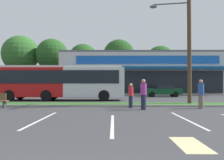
{
  "coord_description": "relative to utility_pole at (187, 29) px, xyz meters",
  "views": [
    {
      "loc": [
        1.06,
        -2.56,
        1.51
      ],
      "look_at": [
        0.93,
        18.1,
        1.9
      ],
      "focal_mm": 36.57,
      "sensor_mm": 36.0,
      "label": 1
    }
  ],
  "objects": [
    {
      "name": "grass_median",
      "position": [
        -6.52,
        -0.23,
        -5.54
      ],
      "size": [
        56.0,
        2.2,
        0.12
      ],
      "primitive_type": "cube",
      "color": "#2D5B23",
      "rests_on": "ground_plane"
    },
    {
      "name": "curb_lip",
      "position": [
        -6.52,
        -1.45,
        -5.54
      ],
      "size": [
        56.0,
        0.24,
        0.12
      ],
      "primitive_type": "cube",
      "color": "gray",
      "rests_on": "ground_plane"
    },
    {
      "name": "parking_stripe_0",
      "position": [
        -8.54,
        -7.02,
        -5.6
      ],
      "size": [
        0.12,
        4.8,
        0.01
      ],
      "primitive_type": "cube",
      "color": "silver",
      "rests_on": "ground_plane"
    },
    {
      "name": "parking_stripe_1",
      "position": [
        -5.5,
        -8.09,
        -5.6
      ],
      "size": [
        0.12,
        4.8,
        0.01
      ],
      "primitive_type": "cube",
      "color": "silver",
      "rests_on": "ground_plane"
    },
    {
      "name": "parking_stripe_2",
      "position": [
        -2.35,
        -7.0,
        -5.6
      ],
      "size": [
        0.12,
        4.8,
        0.01
      ],
      "primitive_type": "cube",
      "color": "silver",
      "rests_on": "ground_plane"
    },
    {
      "name": "lot_arrow",
      "position": [
        -3.53,
        -11.04,
        -5.6
      ],
      "size": [
        0.7,
        1.6,
        0.01
      ],
      "primitive_type": "cube",
      "color": "beige",
      "rests_on": "ground_plane"
    },
    {
      "name": "storefront_building",
      "position": [
        -0.57,
        22.33,
        -2.36
      ],
      "size": [
        25.58,
        14.44,
        6.47
      ],
      "color": "beige",
      "rests_on": "ground_plane"
    },
    {
      "name": "tree_far_left",
      "position": [
        -24.9,
        30.66,
        2.25
      ],
      "size": [
        7.67,
        7.67,
        11.7
      ],
      "color": "#473323",
      "rests_on": "ground_plane"
    },
    {
      "name": "tree_left",
      "position": [
        -18.02,
        29.54,
        1.94
      ],
      "size": [
        6.5,
        6.5,
        10.81
      ],
      "color": "#473323",
      "rests_on": "ground_plane"
    },
    {
      "name": "tree_mid_left",
      "position": [
        -11.53,
        28.72,
        1.09
      ],
      "size": [
        5.81,
        5.81,
        9.61
      ],
      "color": "#473323",
      "rests_on": "ground_plane"
    },
    {
      "name": "tree_mid",
      "position": [
        -4.33,
        31.2,
        2.03
      ],
      "size": [
        6.64,
        6.64,
        10.97
      ],
      "color": "#473323",
      "rests_on": "ground_plane"
    },
    {
      "name": "tree_mid_right",
      "position": [
        4.07,
        29.38,
        0.71
      ],
      "size": [
        6.0,
        6.0,
        9.32
      ],
      "color": "#473323",
      "rests_on": "ground_plane"
    },
    {
      "name": "utility_pole",
      "position": [
        0.0,
        0.0,
        0.0
      ],
      "size": [
        3.12,
        2.39,
        10.5
      ],
      "color": "#4C3826",
      "rests_on": "ground_plane"
    },
    {
      "name": "city_bus",
      "position": [
        -10.57,
        4.86,
        -3.83
      ],
      "size": [
        12.34,
        2.82,
        3.25
      ],
      "rotation": [
        0.0,
        0.0,
        -0.02
      ],
      "color": "#B71414",
      "rests_on": "ground_plane"
    },
    {
      "name": "car_0",
      "position": [
        -7.88,
        10.47,
        -4.79
      ],
      "size": [
        4.36,
        1.98,
        1.6
      ],
      "color": "#515459",
      "rests_on": "ground_plane"
    },
    {
      "name": "car_2",
      "position": [
        0.54,
        10.92,
        -4.86
      ],
      "size": [
        4.45,
        1.89,
        1.4
      ],
      "rotation": [
        0.0,
        0.0,
        3.14
      ],
      "color": "#0C3F1E",
      "rests_on": "ground_plane"
    },
    {
      "name": "pedestrian_near_bench",
      "position": [
        -4.34,
        -2.12,
        -4.81
      ],
      "size": [
        0.32,
        0.32,
        1.57
      ],
      "rotation": [
        0.0,
        0.0,
        2.75
      ],
      "color": "#1E2338",
      "rests_on": "ground_plane"
    },
    {
      "name": "pedestrian_by_pole",
      "position": [
        0.01,
        -2.52,
        -4.69
      ],
      "size": [
        0.36,
        0.36,
        1.81
      ],
      "rotation": [
        0.0,
        0.0,
        1.3
      ],
      "color": "#726651",
      "rests_on": "ground_plane"
    },
    {
      "name": "pedestrian_mid",
      "position": [
        -3.67,
        -3.19,
        -4.69
      ],
      "size": [
        0.37,
        0.37,
        1.82
      ],
      "rotation": [
        0.0,
        0.0,
        2.07
      ],
      "color": "#1E2338",
      "rests_on": "ground_plane"
    }
  ]
}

